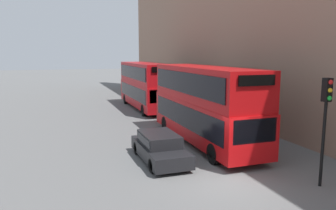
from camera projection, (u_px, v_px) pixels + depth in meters
ground_plane at (229, 183)px, 13.22m from camera, size 200.00×200.00×0.00m
bus_leading at (204, 102)px, 18.73m from camera, size 2.59×10.18×4.43m
bus_second_in_queue at (145, 84)px, 30.60m from camera, size 2.59×10.42×4.28m
car_dark_sedan at (160, 146)px, 15.85m from camera, size 1.81×4.41×1.36m
traffic_light at (326, 110)px, 12.42m from camera, size 0.30×0.36×4.27m
pedestrian at (244, 125)px, 19.83m from camera, size 0.36×0.36×1.83m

